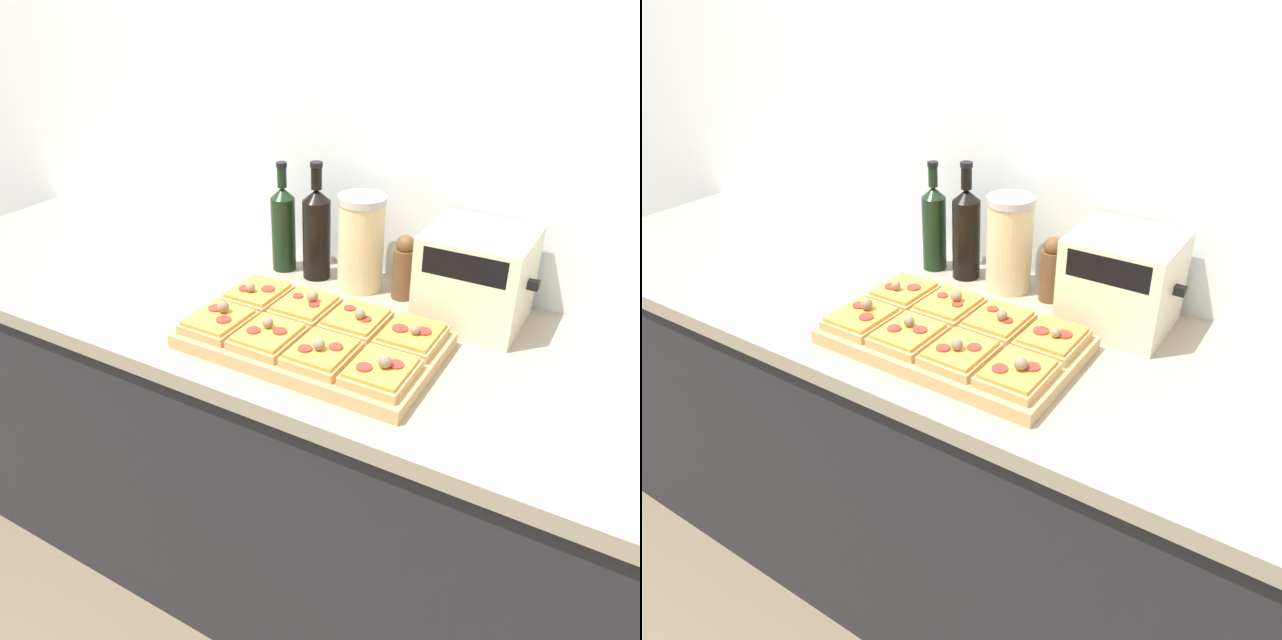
% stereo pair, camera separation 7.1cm
% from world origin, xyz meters
% --- Properties ---
extents(wall_back, '(6.00, 0.06, 2.50)m').
position_xyz_m(wall_back, '(0.00, 0.67, 1.25)').
color(wall_back, silver).
rests_on(wall_back, ground_plane).
extents(kitchen_counter, '(2.63, 0.67, 0.90)m').
position_xyz_m(kitchen_counter, '(0.00, 0.32, 0.45)').
color(kitchen_counter, '#232328').
rests_on(kitchen_counter, ground_plane).
extents(cutting_board, '(0.54, 0.32, 0.03)m').
position_xyz_m(cutting_board, '(0.01, 0.22, 0.92)').
color(cutting_board, tan).
rests_on(cutting_board, kitchen_counter).
extents(pizza_slice_back_left, '(0.12, 0.14, 0.05)m').
position_xyz_m(pizza_slice_back_left, '(-0.19, 0.29, 0.95)').
color(pizza_slice_back_left, tan).
rests_on(pizza_slice_back_left, cutting_board).
extents(pizza_slice_back_midleft, '(0.12, 0.14, 0.05)m').
position_xyz_m(pizza_slice_back_midleft, '(-0.06, 0.30, 0.95)').
color(pizza_slice_back_midleft, tan).
rests_on(pizza_slice_back_midleft, cutting_board).
extents(pizza_slice_back_midright, '(0.12, 0.14, 0.05)m').
position_xyz_m(pizza_slice_back_midright, '(0.07, 0.30, 0.95)').
color(pizza_slice_back_midright, tan).
rests_on(pizza_slice_back_midright, cutting_board).
extents(pizza_slice_back_right, '(0.12, 0.14, 0.05)m').
position_xyz_m(pizza_slice_back_right, '(0.20, 0.30, 0.95)').
color(pizza_slice_back_right, tan).
rests_on(pizza_slice_back_right, cutting_board).
extents(pizza_slice_front_left, '(0.12, 0.14, 0.06)m').
position_xyz_m(pizza_slice_front_left, '(-0.19, 0.14, 0.95)').
color(pizza_slice_front_left, tan).
rests_on(pizza_slice_front_left, cutting_board).
extents(pizza_slice_front_midleft, '(0.12, 0.14, 0.05)m').
position_xyz_m(pizza_slice_front_midleft, '(-0.06, 0.14, 0.95)').
color(pizza_slice_front_midleft, tan).
rests_on(pizza_slice_front_midleft, cutting_board).
extents(pizza_slice_front_midright, '(0.12, 0.14, 0.05)m').
position_xyz_m(pizza_slice_front_midright, '(0.07, 0.14, 0.95)').
color(pizza_slice_front_midright, tan).
rests_on(pizza_slice_front_midright, cutting_board).
extents(pizza_slice_front_right, '(0.12, 0.14, 0.05)m').
position_xyz_m(pizza_slice_front_right, '(0.20, 0.14, 0.95)').
color(pizza_slice_front_right, tan).
rests_on(pizza_slice_front_right, cutting_board).
extents(olive_oil_bottle, '(0.06, 0.06, 0.29)m').
position_xyz_m(olive_oil_bottle, '(-0.27, 0.53, 1.02)').
color(olive_oil_bottle, black).
rests_on(olive_oil_bottle, kitchen_counter).
extents(wine_bottle, '(0.07, 0.07, 0.31)m').
position_xyz_m(wine_bottle, '(-0.17, 0.53, 1.03)').
color(wine_bottle, black).
rests_on(wine_bottle, kitchen_counter).
extents(grain_jar_tall, '(0.12, 0.12, 0.24)m').
position_xyz_m(grain_jar_tall, '(-0.04, 0.53, 1.03)').
color(grain_jar_tall, beige).
rests_on(grain_jar_tall, kitchen_counter).
extents(pepper_mill, '(0.06, 0.06, 0.17)m').
position_xyz_m(pepper_mill, '(0.08, 0.53, 0.98)').
color(pepper_mill, brown).
rests_on(pepper_mill, kitchen_counter).
extents(toaster_oven, '(0.25, 0.22, 0.22)m').
position_xyz_m(toaster_oven, '(0.27, 0.51, 1.01)').
color(toaster_oven, beige).
rests_on(toaster_oven, kitchen_counter).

